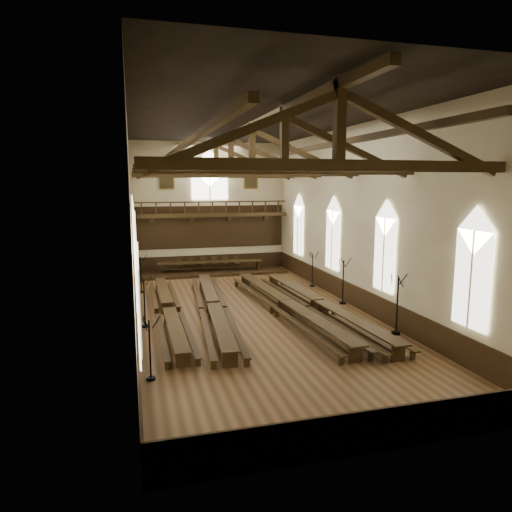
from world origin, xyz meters
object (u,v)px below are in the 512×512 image
at_px(high_table, 211,263).
at_px(candelabrum_right_mid, 343,290).
at_px(refectory_row_b, 214,305).
at_px(candelabrum_left_near, 150,361).
at_px(refectory_row_d, 319,303).
at_px(candelabrum_right_far, 312,276).
at_px(candelabrum_left_mid, 145,312).
at_px(dais, 211,272).
at_px(refectory_row_a, 168,308).
at_px(candelabrum_right_near, 397,316).
at_px(refectory_row_c, 286,303).
at_px(candelabrum_left_far, 141,281).

distance_m(high_table, candelabrum_right_mid, 12.22).
height_order(refectory_row_b, candelabrum_left_near, candelabrum_left_near).
xyz_separation_m(refectory_row_b, refectory_row_d, (5.46, -1.07, 0.01)).
bearing_deg(candelabrum_right_far, candelabrum_left_mid, -151.63).
height_order(refectory_row_b, dais, refectory_row_b).
xyz_separation_m(refectory_row_a, candelabrum_right_near, (9.90, -5.33, 0.36)).
relative_size(refectory_row_d, dais, 1.29).
bearing_deg(candelabrum_left_mid, refectory_row_b, 15.63).
bearing_deg(high_table, refectory_row_d, -73.06).
bearing_deg(candelabrum_left_mid, refectory_row_c, 2.45).
bearing_deg(candelabrum_left_far, candelabrum_right_mid, -27.72).
distance_m(refectory_row_c, refectory_row_d, 1.78).
bearing_deg(candelabrum_left_mid, candelabrum_right_far, 28.37).
bearing_deg(candelabrum_left_near, candelabrum_left_mid, 90.00).
height_order(dais, candelabrum_left_mid, candelabrum_left_mid).
bearing_deg(candelabrum_right_near, refectory_row_b, 145.94).
xyz_separation_m(refectory_row_b, candelabrum_right_near, (7.57, -5.11, 0.31)).
xyz_separation_m(refectory_row_d, candelabrum_right_mid, (2.10, 1.49, 0.25)).
height_order(high_table, candelabrum_right_near, candelabrum_right_near).
bearing_deg(refectory_row_c, dais, 99.55).
bearing_deg(candelabrum_left_mid, refectory_row_a, 45.11).
bearing_deg(refectory_row_d, dais, 106.94).
xyz_separation_m(high_table, candelabrum_right_mid, (5.83, -10.74, -0.01)).
relative_size(refectory_row_c, candelabrum_right_near, 5.23).
xyz_separation_m(refectory_row_a, dais, (4.07, 10.93, -0.41)).
relative_size(refectory_row_c, high_table, 1.85).
bearing_deg(refectory_row_a, candelabrum_right_mid, 1.13).
relative_size(dais, candelabrum_left_far, 4.68).
height_order(refectory_row_b, candelabrum_right_near, candelabrum_right_near).
xyz_separation_m(refectory_row_b, candelabrum_left_far, (-3.53, 6.25, 0.19)).
height_order(high_table, candelabrum_right_mid, candelabrum_right_mid).
height_order(refectory_row_b, candelabrum_left_far, candelabrum_left_far).
height_order(refectory_row_a, candelabrum_left_far, candelabrum_left_far).
xyz_separation_m(refectory_row_c, refectory_row_d, (1.73, -0.39, -0.01)).
relative_size(high_table, candelabrum_left_mid, 3.19).
relative_size(refectory_row_d, candelabrum_right_near, 5.18).
xyz_separation_m(refectory_row_a, candelabrum_right_far, (9.90, 4.79, 0.22)).
height_order(refectory_row_a, candelabrum_left_near, candelabrum_left_near).
distance_m(candelabrum_right_near, candelabrum_right_far, 10.12).
height_order(refectory_row_a, candelabrum_right_mid, candelabrum_right_mid).
distance_m(candelabrum_right_near, candelabrum_right_mid, 5.53).
distance_m(refectory_row_c, dais, 12.01).
distance_m(candelabrum_left_near, candelabrum_left_mid, 6.19).
distance_m(dais, candelabrum_left_near, 19.08).
distance_m(candelabrum_left_mid, candelabrum_left_far, 7.24).
bearing_deg(refectory_row_b, refectory_row_a, 174.61).
xyz_separation_m(candelabrum_left_far, candelabrum_right_mid, (11.10, -5.83, 0.07)).
height_order(candelabrum_right_near, candelabrum_right_mid, candelabrum_right_near).
xyz_separation_m(refectory_row_a, candelabrum_right_mid, (9.90, 0.20, 0.31)).
distance_m(refectory_row_a, candelabrum_left_far, 6.15).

